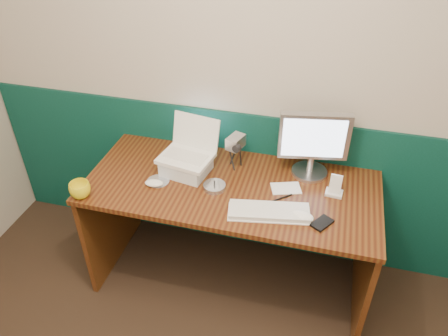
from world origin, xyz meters
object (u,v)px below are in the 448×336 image
(monitor, at_px, (313,145))
(camcorder, at_px, (236,152))
(laptop, at_px, (185,142))
(keyboard, at_px, (269,212))
(desk, at_px, (230,235))
(mug, at_px, (80,190))

(monitor, bearing_deg, camcorder, 175.85)
(laptop, xyz_separation_m, keyboard, (0.51, -0.23, -0.19))
(camcorder, bearing_deg, desk, -64.97)
(monitor, distance_m, mug, 1.26)
(monitor, bearing_deg, laptop, -176.38)
(laptop, height_order, camcorder, laptop)
(desk, height_order, camcorder, camcorder)
(keyboard, distance_m, camcorder, 0.45)
(mug, bearing_deg, keyboard, 6.80)
(desk, xyz_separation_m, keyboard, (0.24, -0.18, 0.39))
(laptop, relative_size, mug, 2.56)
(desk, relative_size, laptop, 5.69)
(keyboard, bearing_deg, mug, 176.46)
(monitor, relative_size, camcorder, 1.87)
(desk, xyz_separation_m, camcorder, (-0.02, 0.18, 0.48))
(monitor, relative_size, mug, 3.40)
(desk, distance_m, laptop, 0.64)
(desk, xyz_separation_m, mug, (-0.74, -0.29, 0.42))
(monitor, height_order, camcorder, monitor)
(desk, height_order, mug, mug)
(desk, distance_m, keyboard, 0.49)
(laptop, distance_m, camcorder, 0.30)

